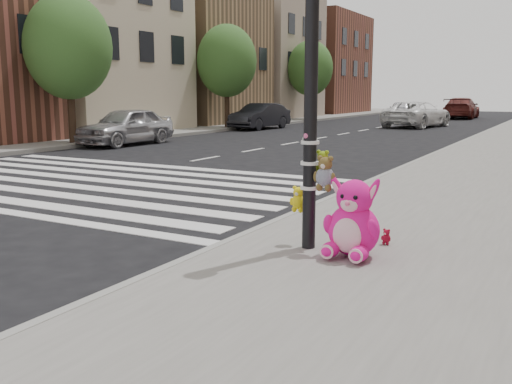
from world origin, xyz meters
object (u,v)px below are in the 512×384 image
Objects in this scene: red_teddy at (386,237)px; pink_bunny at (353,223)px; signal_pole at (313,108)px; car_white_near at (417,114)px; car_silver_far at (126,126)px; car_dark_far at (260,116)px.

pink_bunny is at bearing -92.16° from red_teddy.
signal_pole is 27.97m from car_white_near.
car_silver_far reaches higher than pink_bunny.
signal_pole is 0.75× the size of car_white_near.
car_silver_far is 10.75m from car_dark_far.
car_dark_far is at bearing 90.06° from car_silver_far.
car_dark_far reaches higher than pink_bunny.
red_teddy is 24.59m from car_dark_far.
car_white_near is (-5.91, 27.54, 0.20)m from pink_bunny.
signal_pole is 19.72× the size of red_teddy.
car_white_near is (-6.11, 26.84, 0.49)m from red_teddy.
red_teddy is 0.04× the size of car_white_near.
red_teddy is (0.78, 0.60, -1.60)m from signal_pole.
signal_pole is at bearing 170.39° from pink_bunny.
red_teddy is 0.05× the size of car_silver_far.
pink_bunny is 0.78m from red_teddy.
pink_bunny is at bearing -55.38° from car_dark_far.
car_silver_far is (-13.20, 9.99, 0.48)m from red_teddy.
car_dark_far is (-13.00, 21.44, 0.17)m from pink_bunny.
car_white_near is (7.09, 6.10, 0.03)m from car_dark_far.
pink_bunny is 0.22× the size of car_dark_far.
pink_bunny is 16.83m from car_silver_far.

